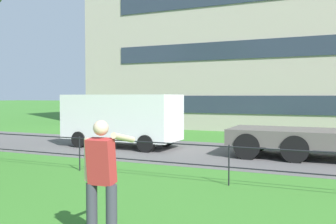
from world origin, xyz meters
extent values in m
cube|color=#565454|center=(0.00, 16.06, 0.00)|extent=(80.00, 6.02, 0.01)
cylinder|color=black|center=(-4.43, 11.31, 0.50)|extent=(0.04, 0.04, 1.00)
cylinder|color=black|center=(0.00, 11.31, 0.50)|extent=(0.04, 0.04, 1.00)
cylinder|color=black|center=(0.00, 11.31, 0.45)|extent=(35.47, 0.03, 0.03)
cylinder|color=black|center=(0.00, 11.31, 0.95)|extent=(35.47, 0.03, 0.03)
cylinder|color=#383842|center=(-0.91, 6.98, 0.46)|extent=(0.16, 0.16, 0.93)
cylinder|color=#383842|center=(-0.59, 7.00, 0.46)|extent=(0.16, 0.16, 0.93)
cube|color=#B22D2D|center=(-0.75, 6.99, 1.25)|extent=(0.38, 0.31, 0.67)
sphere|color=beige|center=(-0.75, 6.99, 1.72)|extent=(0.22, 0.22, 0.22)
cylinder|color=beige|center=(-0.57, 7.30, 1.56)|extent=(0.13, 0.63, 0.21)
cylinder|color=beige|center=(-0.98, 6.97, 1.26)|extent=(0.09, 0.09, 0.62)
cube|color=white|center=(-5.93, 16.14, 1.29)|extent=(5.04, 2.07, 1.90)
cube|color=#283342|center=(-3.93, 16.10, 1.62)|extent=(0.16, 1.67, 0.76)
cylinder|color=black|center=(-4.21, 17.04, 0.34)|extent=(0.69, 0.25, 0.68)
cylinder|color=black|center=(-4.25, 15.17, 0.34)|extent=(0.69, 0.25, 0.68)
cylinder|color=black|center=(-7.41, 17.11, 0.34)|extent=(0.69, 0.25, 0.68)
cylinder|color=black|center=(-7.45, 15.24, 0.34)|extent=(0.69, 0.25, 0.68)
cube|color=#56514C|center=(1.48, 16.24, 0.73)|extent=(5.21, 2.31, 0.56)
cylinder|color=black|center=(1.22, 17.30, 0.45)|extent=(0.90, 0.30, 0.90)
cylinder|color=black|center=(1.21, 15.18, 0.45)|extent=(0.90, 0.30, 0.90)
cylinder|color=black|center=(-0.34, 17.30, 0.45)|extent=(0.90, 0.30, 0.90)
cylinder|color=black|center=(-0.35, 15.19, 0.45)|extent=(0.90, 0.30, 0.90)
camera|label=1|loc=(2.18, 2.67, 2.17)|focal=39.00mm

